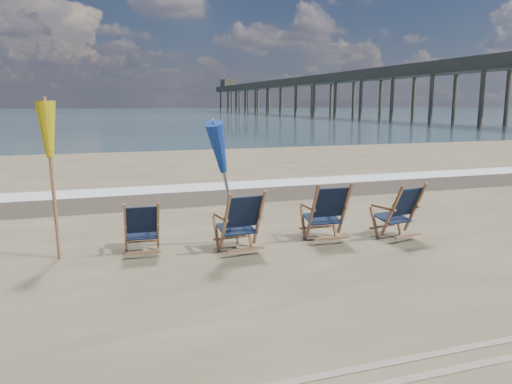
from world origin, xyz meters
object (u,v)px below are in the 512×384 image
beach_chair_2 (345,211)px  umbrella_yellow (50,138)px  beach_chair_0 (158,228)px  fishing_pier (328,90)px  umbrella_blue (227,147)px  beach_chair_3 (415,210)px  beach_chair_1 (259,220)px

beach_chair_2 → umbrella_yellow: 5.01m
beach_chair_0 → umbrella_yellow: bearing=-9.4°
fishing_pier → umbrella_blue: bearing=-118.2°
beach_chair_0 → beach_chair_3: size_ratio=0.87×
umbrella_blue → fishing_pier: size_ratio=0.02×
umbrella_blue → fishing_pier: bearing=61.8°
beach_chair_3 → umbrella_blue: umbrella_blue is taller
beach_chair_2 → fishing_pier: 81.08m
fishing_pier → beach_chair_0: bearing=-118.9°
beach_chair_3 → fishing_pier: (35.18, 72.49, 4.12)m
beach_chair_2 → fishing_pier: fishing_pier is taller
umbrella_blue → beach_chair_3: bearing=-8.5°
beach_chair_1 → beach_chair_0: bearing=-18.2°
beach_chair_1 → beach_chair_2: size_ratio=0.98×
beach_chair_1 → beach_chair_3: beach_chair_1 is taller
beach_chair_1 → fishing_pier: fishing_pier is taller
beach_chair_3 → umbrella_yellow: bearing=-19.8°
umbrella_blue → beach_chair_2: bearing=-8.1°
beach_chair_2 → umbrella_blue: size_ratio=0.49×
beach_chair_0 → fishing_pier: (39.75, 72.04, 4.19)m
umbrella_yellow → umbrella_blue: size_ratio=1.09×
beach_chair_0 → beach_chair_3: 4.59m
beach_chair_1 → fishing_pier: bearing=-123.4°
beach_chair_1 → fishing_pier: 81.93m
beach_chair_2 → beach_chair_3: size_ratio=1.04×
beach_chair_0 → fishing_pier: 82.38m
umbrella_yellow → beach_chair_3: bearing=-7.7°
beach_chair_2 → umbrella_yellow: bearing=-4.9°
beach_chair_3 → beach_chair_2: bearing=-21.2°
beach_chair_0 → umbrella_yellow: 2.15m
beach_chair_1 → fishing_pier: size_ratio=0.01×
beach_chair_2 → fishing_pier: bearing=-114.4°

